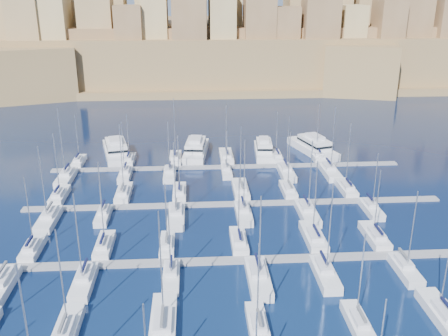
{
  "coord_description": "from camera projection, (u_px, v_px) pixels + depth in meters",
  "views": [
    {
      "loc": [
        -8.1,
        -81.57,
        41.39
      ],
      "look_at": [
        -2.46,
        6.0,
        9.41
      ],
      "focal_mm": 40.0,
      "sensor_mm": 36.0,
      "label": 1
    }
  ],
  "objects": [
    {
      "name": "pontoon_mid_near",
      "position": [
        247.0,
        260.0,
        79.82
      ],
      "size": [
        84.0,
        2.0,
        0.4
      ],
      "primitive_type": "cube",
      "color": "slate",
      "rests_on": "ground"
    },
    {
      "name": "pontoon_mid_far",
      "position": [
        235.0,
        204.0,
        100.45
      ],
      "size": [
        84.0,
        2.0,
        0.4
      ],
      "primitive_type": "cube",
      "color": "slate",
      "rests_on": "ground"
    },
    {
      "name": "sailboat_20",
      "position": [
        171.0,
        277.0,
        74.24
      ],
      "size": [
        2.46,
        8.21,
        12.42
      ],
      "color": "silver",
      "rests_on": "ground"
    },
    {
      "name": "sailboat_42",
      "position": [
        66.0,
        177.0,
        112.93
      ],
      "size": [
        3.13,
        10.43,
        17.12
      ],
      "color": "silver",
      "rests_on": "ground"
    },
    {
      "name": "sailboat_29",
      "position": [
        346.0,
        188.0,
        106.89
      ],
      "size": [
        2.77,
        9.23,
        15.17
      ],
      "color": "silver",
      "rests_on": "ground"
    },
    {
      "name": "sailboat_35",
      "position": [
        371.0,
        209.0,
        96.97
      ],
      "size": [
        2.59,
        8.62,
        12.53
      ],
      "color": "silver",
      "rests_on": "ground"
    },
    {
      "name": "sailboat_26",
      "position": [
        179.0,
        192.0,
        104.64
      ],
      "size": [
        2.7,
        9.0,
        13.33
      ],
      "color": "silver",
      "rests_on": "ground"
    },
    {
      "name": "sailboat_25",
      "position": [
        124.0,
        193.0,
        104.22
      ],
      "size": [
        2.9,
        9.65,
        15.77
      ],
      "color": "silver",
      "rests_on": "ground"
    },
    {
      "name": "sailboat_21",
      "position": [
        258.0,
        278.0,
        73.92
      ],
      "size": [
        3.17,
        10.56,
        14.55
      ],
      "color": "silver",
      "rests_on": "ground"
    },
    {
      "name": "sailboat_15",
      "position": [
        239.0,
        241.0,
        84.58
      ],
      "size": [
        2.66,
        8.87,
        12.39
      ],
      "color": "silver",
      "rests_on": "ground"
    },
    {
      "name": "sailboat_24",
      "position": [
        59.0,
        195.0,
        103.15
      ],
      "size": [
        2.71,
        9.03,
        14.19
      ],
      "color": "silver",
      "rests_on": "ground"
    },
    {
      "name": "sailboat_18",
      "position": [
        0.0,
        287.0,
        71.68
      ],
      "size": [
        3.16,
        10.52,
        14.15
      ],
      "color": "silver",
      "rests_on": "ground"
    },
    {
      "name": "sailboat_43",
      "position": [
        125.0,
        175.0,
        114.54
      ],
      "size": [
        2.61,
        8.7,
        13.76
      ],
      "color": "silver",
      "rests_on": "ground"
    },
    {
      "name": "sailboat_36",
      "position": [
        79.0,
        161.0,
        123.28
      ],
      "size": [
        2.39,
        7.98,
        12.68
      ],
      "color": "silver",
      "rests_on": "ground"
    },
    {
      "name": "sailboat_16",
      "position": [
        314.0,
        237.0,
        85.99
      ],
      "size": [
        3.07,
        10.24,
        14.71
      ],
      "color": "silver",
      "rests_on": "ground"
    },
    {
      "name": "sailboat_38",
      "position": [
        175.0,
        158.0,
        125.39
      ],
      "size": [
        2.85,
        9.49,
        16.25
      ],
      "color": "silver",
      "rests_on": "ground"
    },
    {
      "name": "sailboat_5",
      "position": [
        441.0,
        313.0,
        65.93
      ],
      "size": [
        2.97,
        9.91,
        14.18
      ],
      "color": "silver",
      "rests_on": "ground"
    },
    {
      "name": "pontoon_far",
      "position": [
        227.0,
        167.0,
        121.08
      ],
      "size": [
        84.0,
        2.0,
        0.4
      ],
      "primitive_type": "cube",
      "color": "slate",
      "rests_on": "ground"
    },
    {
      "name": "sailboat_23",
      "position": [
        405.0,
        269.0,
        76.21
      ],
      "size": [
        2.58,
        8.6,
        14.17
      ],
      "color": "silver",
      "rests_on": "ground"
    },
    {
      "name": "sailboat_4",
      "position": [
        357.0,
        322.0,
        64.31
      ],
      "size": [
        2.37,
        7.89,
        13.42
      ],
      "color": "silver",
      "rests_on": "ground"
    },
    {
      "name": "sailboat_41",
      "position": [
        317.0,
        155.0,
        127.73
      ],
      "size": [
        2.95,
        9.82,
        14.19
      ],
      "color": "silver",
      "rests_on": "ground"
    },
    {
      "name": "motor_yacht_d",
      "position": [
        313.0,
        146.0,
        131.72
      ],
      "size": [
        10.58,
        19.3,
        5.25
      ],
      "color": "silver",
      "rests_on": "ground"
    },
    {
      "name": "sailboat_46",
      "position": [
        286.0,
        172.0,
        116.07
      ],
      "size": [
        3.07,
        10.24,
        14.66
      ],
      "color": "silver",
      "rests_on": "ground"
    },
    {
      "name": "sailboat_39",
      "position": [
        226.0,
        156.0,
        126.73
      ],
      "size": [
        3.21,
        10.69,
        14.1
      ],
      "color": "silver",
      "rests_on": "ground"
    },
    {
      "name": "sailboat_32",
      "position": [
        176.0,
        216.0,
        93.89
      ],
      "size": [
        3.1,
        10.32,
        15.69
      ],
      "color": "silver",
      "rests_on": "ground"
    },
    {
      "name": "sailboat_13",
      "position": [
        104.0,
        246.0,
        83.2
      ],
      "size": [
        2.65,
        8.82,
        11.82
      ],
      "color": "silver",
      "rests_on": "ground"
    },
    {
      "name": "sailboat_37",
      "position": [
        129.0,
        160.0,
        124.28
      ],
      "size": [
        2.56,
        8.54,
        12.47
      ],
      "color": "silver",
      "rests_on": "ground"
    },
    {
      "name": "sailboat_45",
      "position": [
        227.0,
        172.0,
        116.46
      ],
      "size": [
        2.28,
        7.61,
        11.02
      ],
      "color": "silver",
      "rests_on": "ground"
    },
    {
      "name": "sailboat_27",
      "position": [
        241.0,
        190.0,
        106.05
      ],
      "size": [
        3.12,
        10.39,
        14.9
      ],
      "color": "silver",
      "rests_on": "ground"
    },
    {
      "name": "sailboat_31",
      "position": [
        103.0,
        215.0,
        94.17
      ],
      "size": [
        2.38,
        7.94,
        11.89
      ],
      "color": "silver",
      "rests_on": "ground"
    },
    {
      "name": "sailboat_44",
      "position": [
        170.0,
        174.0,
        114.98
      ],
      "size": [
        2.73,
        9.09,
        13.64
      ],
      "color": "silver",
      "rests_on": "ground"
    },
    {
      "name": "ground",
      "position": [
        240.0,
        227.0,
        91.14
      ],
      "size": [
        600.0,
        600.0,
        0.0
      ],
      "primitive_type": "plane",
      "color": "black",
      "rests_on": "ground"
    },
    {
      "name": "motor_yacht_c",
      "position": [
        264.0,
        149.0,
        129.1
      ],
      "size": [
        5.43,
        14.79,
        5.25
      ],
      "color": "silver",
      "rests_on": "ground"
    },
    {
      "name": "fortified_city",
      "position": [
        208.0,
        48.0,
        231.66
      ],
      "size": [
        460.0,
        108.95,
        59.52
      ],
      "color": "brown",
      "rests_on": "ground"
    },
    {
      "name": "sailboat_17",
      "position": [
        375.0,
        236.0,
        86.32
      ],
      "size": [
        2.86,
        9.53,
        13.03
      ],
      "color": "silver",
      "rests_on": "ground"
    },
    {
      "name": "sailboat_28",
      "position": [
        288.0,
        190.0,
        105.91
      ],
      "size": [
        2.62,
        8.73,
        13.64
      ],
      "color": "silver",
      "rests_on": "ground"
    },
    {
      "name": "motor_yacht_a",
      "position": [
        116.0,
        150.0,
        128.7
      ],
      "size": [
        9.7,
        19.49,
        5.25
      ],
      "color": "silver",
      "rests_on": "ground"
    },
    {
      "name": "sailboat_33",
      "position": [
        243.0,
        213.0,
        95.04
      ],
      "size": [
        2.85,
        9.51,
        15.83
      ],
      "color": "silver",
      "rests_on": "ground"
    },
    {
      "name": "motor_yacht_b",
      "position": [
        196.0,
        149.0,
        129.45
      ],
      "size": [
        7.3,
        18.13,
        5.25
      ],
      "color": "silver",
      "rests_on": "ground"
    },
    {
      "name": "sailboat_22",
      "position": [
        325.0,
        274.0,
        75.02
      ],
      "size": [
        2.85,
        9.52,
        15.79
      ],
      "color": "silver",
      "rests_on": "ground"
    },
    {
      "name": "sailboat_12",
      "position": [
        33.0,
        248.0,
        82.38
      ],
      "size": [
        2.57,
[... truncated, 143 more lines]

